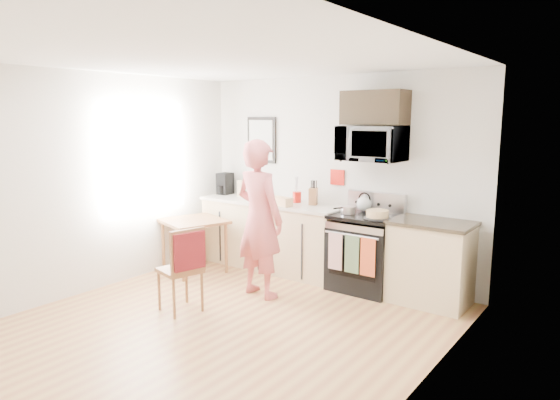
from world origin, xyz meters
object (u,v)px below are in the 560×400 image
Objects in this scene: range at (365,254)px; chair at (186,259)px; person at (259,219)px; microwave at (372,144)px; cake at (377,215)px; dining_table at (194,226)px.

chair is (-1.14, -1.84, 0.17)m from range.
range is at bearing -127.07° from person.
microwave is 2.54m from chair.
cake is at bearing -138.80° from person.
person is 1.35m from cake.
microwave is at bearing 73.01° from chair.
cake reaches higher than dining_table.
dining_table is at bearing 146.56° from chair.
microwave reaches higher than dining_table.
microwave is 0.92× the size of dining_table.
dining_table is 1.52m from chair.
person is at bearing 88.09° from chair.
dining_table is 0.89× the size of chair.
range reaches higher than cake.
chair is 3.04× the size of cake.
cake is (0.22, -0.27, -0.79)m from microwave.
person reaches higher than dining_table.
range reaches higher than chair.
dining_table is at bearing -1.47° from person.
person is 1.96× the size of chair.
dining_table is 2.69× the size of cake.
chair is (-0.25, -0.92, -0.31)m from person.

